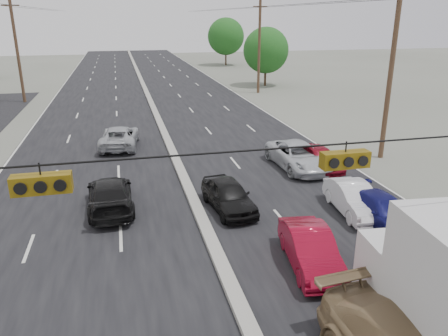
{
  "coord_description": "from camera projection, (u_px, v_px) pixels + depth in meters",
  "views": [
    {
      "loc": [
        -3.01,
        -7.89,
        8.3
      ],
      "look_at": [
        1.07,
        9.15,
        2.2
      ],
      "focal_mm": 35.0,
      "sensor_mm": 36.0,
      "label": 1
    }
  ],
  "objects": [
    {
      "name": "queue_car_a",
      "position": [
        228.0,
        196.0,
        19.58
      ],
      "size": [
        2.06,
        4.21,
        1.38
      ],
      "primitive_type": "imported",
      "rotation": [
        0.0,
        0.0,
        0.11
      ],
      "color": "black",
      "rests_on": "ground"
    },
    {
      "name": "oncoming_near",
      "position": [
        110.0,
        195.0,
        19.63
      ],
      "size": [
        2.13,
        4.9,
        1.4
      ],
      "primitive_type": "imported",
      "rotation": [
        0.0,
        0.0,
        3.18
      ],
      "color": "black",
      "rests_on": "ground"
    },
    {
      "name": "center_median",
      "position": [
        157.0,
        115.0,
        38.16
      ],
      "size": [
        0.5,
        160.0,
        0.2
      ],
      "primitive_type": "cube",
      "color": "gray",
      "rests_on": "ground"
    },
    {
      "name": "utility_pole_right_b",
      "position": [
        391.0,
        74.0,
        25.49
      ],
      "size": [
        1.6,
        0.3,
        10.0
      ],
      "color": "#422D1E",
      "rests_on": "ground"
    },
    {
      "name": "utility_pole_left_c",
      "position": [
        17.0,
        51.0,
        42.95
      ],
      "size": [
        1.6,
        0.3,
        10.0
      ],
      "color": "#422D1E",
      "rests_on": "ground"
    },
    {
      "name": "traffic_signals",
      "position": [
        341.0,
        158.0,
        9.14
      ],
      "size": [
        25.0,
        0.3,
        0.54
      ],
      "color": "black",
      "rests_on": "ground"
    },
    {
      "name": "road_surface",
      "position": [
        157.0,
        117.0,
        38.19
      ],
      "size": [
        20.0,
        160.0,
        0.02
      ],
      "primitive_type": "cube",
      "color": "black",
      "rests_on": "ground"
    },
    {
      "name": "queue_car_d",
      "position": [
        382.0,
        211.0,
        18.13
      ],
      "size": [
        2.06,
        4.46,
        1.26
      ],
      "primitive_type": "imported",
      "rotation": [
        0.0,
        0.0,
        0.07
      ],
      "color": "#111155",
      "rests_on": "ground"
    },
    {
      "name": "queue_car_b",
      "position": [
        354.0,
        199.0,
        19.26
      ],
      "size": [
        1.76,
        4.15,
        1.33
      ],
      "primitive_type": "imported",
      "rotation": [
        0.0,
        0.0,
        -0.09
      ],
      "color": "white",
      "rests_on": "ground"
    },
    {
      "name": "red_sedan",
      "position": [
        310.0,
        249.0,
        15.09
      ],
      "size": [
        1.97,
        4.26,
        1.35
      ],
      "primitive_type": "imported",
      "rotation": [
        0.0,
        0.0,
        -0.14
      ],
      "color": "maroon",
      "rests_on": "ground"
    },
    {
      "name": "queue_car_e",
      "position": [
        319.0,
        158.0,
        24.87
      ],
      "size": [
        1.81,
        4.05,
        1.35
      ],
      "primitive_type": "imported",
      "rotation": [
        0.0,
        0.0,
        0.05
      ],
      "color": "maroon",
      "rests_on": "ground"
    },
    {
      "name": "queue_car_c",
      "position": [
        298.0,
        156.0,
        25.0
      ],
      "size": [
        2.64,
        5.33,
        1.45
      ],
      "primitive_type": "imported",
      "rotation": [
        0.0,
        0.0,
        0.04
      ],
      "color": "silver",
      "rests_on": "ground"
    },
    {
      "name": "tree_right_far",
      "position": [
        226.0,
        36.0,
        76.82
      ],
      "size": [
        6.4,
        6.4,
        8.16
      ],
      "color": "#382619",
      "rests_on": "ground"
    },
    {
      "name": "utility_pole_right_c",
      "position": [
        259.0,
        47.0,
        48.45
      ],
      "size": [
        1.6,
        0.3,
        10.0
      ],
      "color": "#422D1E",
      "rests_on": "ground"
    },
    {
      "name": "tree_right_mid",
      "position": [
        266.0,
        50.0,
        53.84
      ],
      "size": [
        5.6,
        5.6,
        7.14
      ],
      "color": "#382619",
      "rests_on": "ground"
    },
    {
      "name": "oncoming_far",
      "position": [
        120.0,
        137.0,
        29.06
      ],
      "size": [
        2.86,
        5.25,
        1.4
      ],
      "primitive_type": "imported",
      "rotation": [
        0.0,
        0.0,
        3.03
      ],
      "color": "#A4A7AB",
      "rests_on": "ground"
    }
  ]
}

